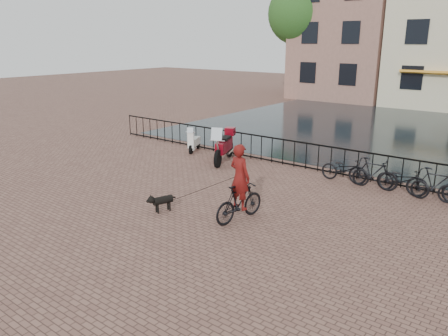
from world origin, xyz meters
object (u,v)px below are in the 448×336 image
Objects in this scene: cyclist at (240,187)px; motorcycle at (224,142)px; dog at (163,202)px; scooter at (194,138)px.

cyclist reaches higher than motorcycle.
dog is (-2.07, -0.84, -0.66)m from cyclist.
dog is 7.02m from scooter.
cyclist is 5.90m from motorcycle.
scooter is at bearing 142.99° from motorcycle.
dog is 0.65× the size of scooter.
motorcycle is at bearing -40.14° from scooter.
scooter is at bearing 142.96° from dog.
cyclist is 7.82m from scooter.
cyclist is at bearing -64.30° from scooter.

